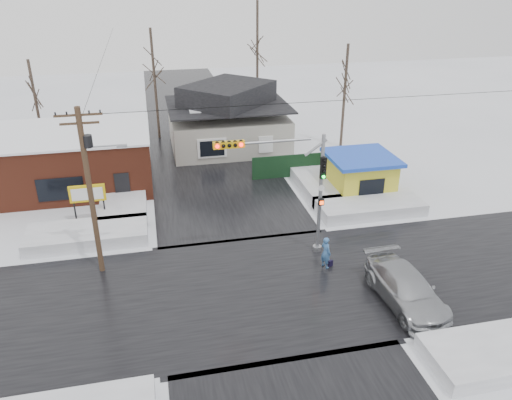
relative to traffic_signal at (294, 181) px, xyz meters
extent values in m
plane|color=white|center=(-2.43, -2.97, -4.54)|extent=(120.00, 120.00, 0.00)
cube|color=black|center=(-2.43, -2.97, -4.53)|extent=(10.00, 120.00, 0.02)
cube|color=black|center=(-2.43, -2.97, -4.53)|extent=(120.00, 10.00, 0.02)
cube|color=white|center=(-11.43, 4.03, -4.14)|extent=(7.00, 3.00, 0.80)
cube|color=white|center=(6.57, 4.03, -4.14)|extent=(7.00, 3.00, 0.80)
cube|color=white|center=(6.57, -9.97, -4.19)|extent=(7.00, 3.00, 0.70)
cube|color=white|center=(-9.43, 9.03, -4.14)|extent=(3.00, 8.00, 0.80)
cube|color=white|center=(4.57, 9.03, -4.14)|extent=(3.00, 8.00, 0.80)
cylinder|color=gray|center=(1.57, 0.03, -1.04)|extent=(0.20, 0.20, 7.00)
cylinder|color=gray|center=(1.57, 0.03, -4.39)|extent=(0.50, 0.50, 0.30)
cylinder|color=gray|center=(-1.43, 0.03, 2.26)|extent=(4.60, 0.14, 0.14)
cube|color=gold|center=(-3.43, 0.03, 2.26)|extent=(1.60, 0.28, 0.35)
sphere|color=#FF0C0C|center=(-4.03, -0.13, 2.26)|extent=(0.20, 0.20, 0.20)
sphere|color=#FF0C0C|center=(-2.83, -0.13, 2.26)|extent=(0.20, 0.20, 0.20)
cube|color=black|center=(1.57, -0.17, 0.66)|extent=(0.30, 0.22, 1.20)
sphere|color=#0CE533|center=(1.57, -0.31, 0.21)|extent=(0.18, 0.18, 0.18)
cube|color=black|center=(1.57, -0.17, -1.34)|extent=(0.30, 0.20, 0.35)
cylinder|color=#382619|center=(-10.43, 0.53, -0.04)|extent=(0.28, 0.28, 9.00)
cube|color=#382619|center=(-10.43, 0.53, 4.06)|extent=(2.20, 0.10, 0.10)
cube|color=#382619|center=(-10.43, 0.53, 3.66)|extent=(1.80, 0.10, 0.10)
cylinder|color=black|center=(-10.18, 0.53, 2.76)|extent=(0.44, 0.44, 0.60)
cylinder|color=gray|center=(-9.53, 0.53, 2.46)|extent=(1.80, 0.08, 0.08)
cube|color=gray|center=(-8.63, 0.53, 2.41)|extent=(0.50, 0.22, 0.12)
cube|color=maroon|center=(-13.43, 13.03, -2.54)|extent=(12.00, 8.00, 4.00)
cube|color=white|center=(-13.43, 13.03, -0.49)|extent=(12.20, 8.20, 0.15)
cube|color=black|center=(-13.43, 9.01, -3.14)|extent=(3.00, 0.08, 1.60)
cube|color=black|center=(-9.43, 9.01, -3.44)|extent=(1.00, 0.08, 2.20)
cylinder|color=black|center=(-12.33, 6.53, -3.64)|extent=(0.10, 0.10, 1.80)
cylinder|color=black|center=(-10.53, 6.53, -3.64)|extent=(0.10, 0.10, 1.80)
cube|color=gold|center=(-11.43, 6.53, -2.54)|extent=(2.20, 0.18, 1.10)
cube|color=white|center=(-11.43, 6.42, -2.54)|extent=(1.90, 0.02, 0.80)
cube|color=#A8A497|center=(-0.43, 19.03, -3.04)|extent=(10.00, 8.00, 3.00)
cube|color=black|center=(-0.43, 19.03, -0.64)|extent=(10.40, 8.40, 0.12)
pyramid|color=black|center=(-0.43, 19.03, 0.32)|extent=(9.00, 7.00, 1.80)
cube|color=maroon|center=(2.77, 20.03, 0.36)|extent=(0.70, 0.70, 1.40)
cube|color=white|center=(-2.43, 14.98, -3.14)|extent=(2.40, 0.12, 1.60)
cube|color=yellow|center=(7.07, 7.03, -3.24)|extent=(4.00, 4.00, 2.60)
cube|color=blue|center=(7.07, 7.03, -1.79)|extent=(4.60, 4.60, 0.25)
cube|color=black|center=(7.07, 5.00, -3.24)|extent=(1.80, 0.06, 1.20)
cube|color=black|center=(4.07, 11.03, -3.64)|extent=(8.00, 0.12, 1.80)
cylinder|color=#332821|center=(-6.43, 23.03, 0.46)|extent=(0.24, 0.24, 10.00)
cylinder|color=#332821|center=(3.57, 25.03, 1.46)|extent=(0.24, 0.24, 12.00)
cylinder|color=#332821|center=(9.57, 17.03, -0.04)|extent=(0.24, 0.24, 9.00)
cylinder|color=#332821|center=(-16.43, 21.03, -0.54)|extent=(0.24, 0.24, 8.00)
imported|color=#39669F|center=(1.43, -1.72, -3.63)|extent=(0.66, 0.78, 1.82)
imported|color=#A7AAAE|center=(4.13, -5.59, -3.72)|extent=(2.52, 5.74, 1.64)
cube|color=black|center=(1.74, -1.73, -4.36)|extent=(0.30, 0.23, 0.35)
camera|label=1|loc=(-7.18, -23.43, 10.41)|focal=35.00mm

